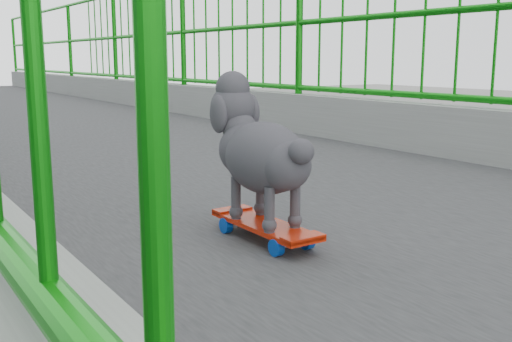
{
  "coord_description": "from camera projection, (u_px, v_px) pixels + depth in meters",
  "views": [
    {
      "loc": [
        -1.53,
        -1.8,
        7.58
      ],
      "look_at": [
        -0.49,
        -0.23,
        7.22
      ],
      "focal_mm": 42.0,
      "sensor_mm": 36.0,
      "label": 1
    }
  ],
  "objects": [
    {
      "name": "poodle",
      "position": [
        260.0,
        150.0,
        1.89
      ],
      "size": [
        0.22,
        0.52,
        0.43
      ],
      "rotation": [
        0.0,
        0.0,
        0.0
      ],
      "color": "#2D2B30",
      "rests_on": "skateboard"
    },
    {
      "name": "railing",
      "position": [
        326.0,
        151.0,
        2.38
      ],
      "size": [
        3.0,
        24.0,
        1.42
      ],
      "color": "gray",
      "rests_on": "footbridge"
    },
    {
      "name": "skateboard",
      "position": [
        265.0,
        227.0,
        1.91
      ],
      "size": [
        0.14,
        0.45,
        0.06
      ],
      "rotation": [
        0.0,
        0.0,
        0.0
      ],
      "color": "red",
      "rests_on": "footbridge"
    }
  ]
}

